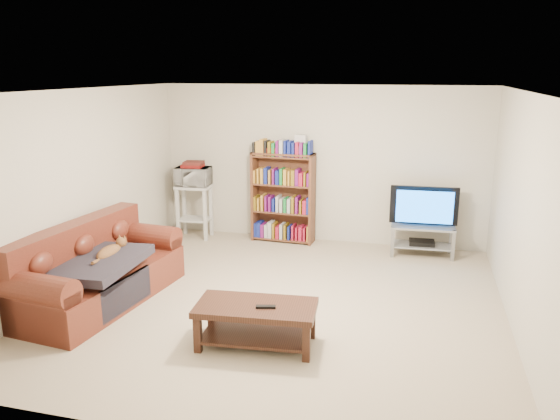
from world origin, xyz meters
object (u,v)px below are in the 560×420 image
(sofa, at_px, (95,275))
(bookshelf, at_px, (283,196))
(coffee_table, at_px, (256,317))
(tv_stand, at_px, (422,235))

(sofa, bearing_deg, bookshelf, 67.25)
(sofa, bearing_deg, coffee_table, -8.07)
(sofa, height_order, tv_stand, sofa)
(tv_stand, height_order, bookshelf, bookshelf)
(sofa, height_order, bookshelf, bookshelf)
(coffee_table, distance_m, tv_stand, 3.50)
(coffee_table, height_order, tv_stand, tv_stand)
(bookshelf, bearing_deg, tv_stand, -1.44)
(tv_stand, bearing_deg, coffee_table, -118.82)
(sofa, xyz_separation_m, coffee_table, (2.11, -0.54, -0.03))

